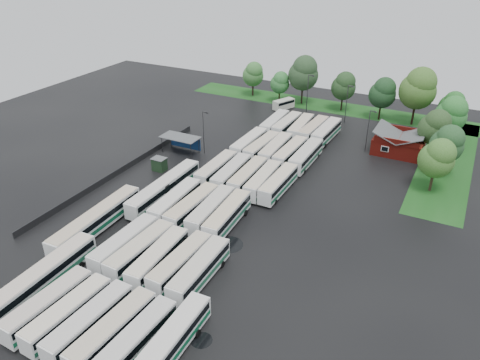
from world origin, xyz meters
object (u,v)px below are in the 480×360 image
at_px(brick_building, 398,144).
at_px(artic_bus_west_a, 40,279).
at_px(minibus, 284,104).
at_px(artic_bus_east, 159,358).

distance_m(brick_building, artic_bus_west_a, 73.94).
bearing_deg(minibus, artic_bus_east, -51.62).
distance_m(brick_building, artic_bus_east, 70.33).
height_order(brick_building, minibus, brick_building).
bearing_deg(brick_building, artic_bus_west_a, -116.59).
bearing_deg(artic_bus_east, artic_bus_west_a, 169.81).
height_order(brick_building, artic_bus_west_a, brick_building).
xyz_separation_m(brick_building, artic_bus_west_a, (-33.10, -66.11, 0.04)).
bearing_deg(artic_bus_west_a, brick_building, 61.97).
relative_size(artic_bus_east, minibus, 2.89).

